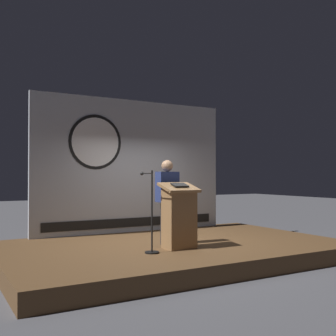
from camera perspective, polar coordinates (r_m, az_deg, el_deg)
ground_plane at (r=8.07m, az=0.76°, el=-12.49°), size 40.00×40.00×0.00m
stage_platform at (r=8.04m, az=0.76°, el=-11.45°), size 6.40×4.00×0.30m
banner_display at (r=9.53m, az=-5.05°, el=0.31°), size 4.69×0.12×3.05m
podium at (r=7.36m, az=1.56°, el=-6.76°), size 0.64×0.50×1.18m
speaker_person at (r=7.77m, az=-0.11°, el=-4.66°), size 0.40×0.26×1.59m
microphone_stand at (r=6.98m, az=-2.46°, el=-7.77°), size 0.24×0.54×1.39m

